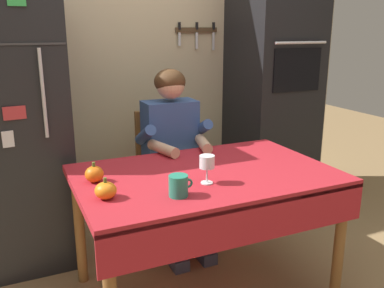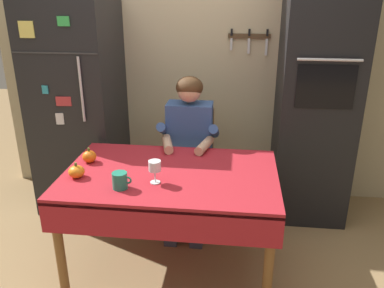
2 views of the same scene
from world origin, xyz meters
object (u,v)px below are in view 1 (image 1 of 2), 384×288
(wine_glass, at_px, (207,163))
(coffee_mug, at_px, (179,186))
(pumpkin_large, at_px, (106,190))
(seated_person, at_px, (174,145))
(refrigerator, at_px, (10,127))
(wall_oven, at_px, (272,85))
(pumpkin_medium, at_px, (94,174))
(chair_behind_person, at_px, (165,169))
(dining_table, at_px, (207,188))

(wine_glass, bearing_deg, coffee_mug, -153.86)
(pumpkin_large, bearing_deg, seated_person, 49.03)
(seated_person, bearing_deg, refrigerator, 164.36)
(wall_oven, bearing_deg, pumpkin_medium, -153.78)
(chair_behind_person, bearing_deg, refrigerator, 174.82)
(refrigerator, bearing_deg, pumpkin_medium, -64.56)
(wall_oven, bearing_deg, chair_behind_person, -172.60)
(chair_behind_person, height_order, coffee_mug, chair_behind_person)
(wine_glass, distance_m, pumpkin_large, 0.52)
(coffee_mug, distance_m, pumpkin_medium, 0.48)
(wine_glass, bearing_deg, seated_person, 81.02)
(seated_person, relative_size, pumpkin_medium, 11.70)
(pumpkin_medium, bearing_deg, seated_person, 37.55)
(refrigerator, bearing_deg, coffee_mug, -58.41)
(wall_oven, relative_size, pumpkin_large, 20.61)
(refrigerator, height_order, wall_oven, wall_oven)
(chair_behind_person, xyz_separation_m, pumpkin_large, (-0.63, -0.91, 0.27))
(chair_behind_person, bearing_deg, dining_table, -93.44)
(wall_oven, bearing_deg, coffee_mug, -138.67)
(refrigerator, relative_size, chair_behind_person, 1.94)
(wall_oven, relative_size, coffee_mug, 17.61)
(coffee_mug, xyz_separation_m, pumpkin_medium, (-0.32, 0.35, -0.01))
(seated_person, bearing_deg, chair_behind_person, 90.00)
(coffee_mug, relative_size, pumpkin_medium, 1.12)
(refrigerator, height_order, wine_glass, refrigerator)
(pumpkin_large, relative_size, pumpkin_medium, 0.96)
(refrigerator, xyz_separation_m, wall_oven, (2.00, 0.04, 0.15))
(wine_glass, bearing_deg, chair_behind_person, 82.82)
(coffee_mug, distance_m, wine_glass, 0.22)
(refrigerator, relative_size, coffee_mug, 15.10)
(dining_table, bearing_deg, pumpkin_large, -168.21)
(dining_table, bearing_deg, pumpkin_medium, 168.69)
(wall_oven, height_order, coffee_mug, wall_oven)
(pumpkin_large, bearing_deg, refrigerator, 110.10)
(chair_behind_person, height_order, pumpkin_medium, chair_behind_person)
(dining_table, distance_m, coffee_mug, 0.38)
(wall_oven, xyz_separation_m, seated_person, (-1.00, -0.32, -0.31))
(chair_behind_person, bearing_deg, coffee_mug, -106.90)
(refrigerator, distance_m, dining_table, 1.32)
(dining_table, distance_m, pumpkin_large, 0.61)
(refrigerator, xyz_separation_m, dining_table, (0.95, -0.88, -0.24))
(wine_glass, xyz_separation_m, pumpkin_medium, (-0.52, 0.25, -0.07))
(dining_table, bearing_deg, coffee_mug, -138.61)
(wall_oven, height_order, chair_behind_person, wall_oven)
(seated_person, relative_size, coffee_mug, 10.44)
(seated_person, distance_m, coffee_mug, 0.89)
(refrigerator, bearing_deg, chair_behind_person, -5.18)
(wall_oven, relative_size, pumpkin_medium, 19.73)
(wall_oven, relative_size, wine_glass, 14.19)
(wall_oven, xyz_separation_m, pumpkin_medium, (-1.64, -0.81, -0.27))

